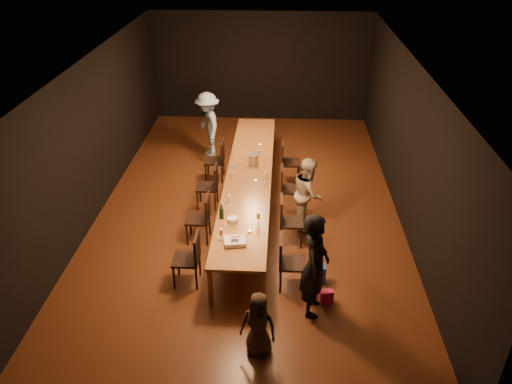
# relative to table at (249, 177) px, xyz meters

# --- Properties ---
(ground) EXTENTS (10.00, 10.00, 0.00)m
(ground) POSITION_rel_table_xyz_m (0.00, 0.00, -0.70)
(ground) COLOR #462211
(ground) RESTS_ON ground
(room_shell) EXTENTS (6.04, 10.04, 3.02)m
(room_shell) POSITION_rel_table_xyz_m (0.00, 0.00, 1.38)
(room_shell) COLOR black
(room_shell) RESTS_ON ground
(table) EXTENTS (0.90, 6.00, 0.75)m
(table) POSITION_rel_table_xyz_m (0.00, 0.00, 0.00)
(table) COLOR #8F5E29
(table) RESTS_ON ground
(chair_right_0) EXTENTS (0.42, 0.42, 0.93)m
(chair_right_0) POSITION_rel_table_xyz_m (0.85, -2.40, -0.24)
(chair_right_0) COLOR black
(chair_right_0) RESTS_ON ground
(chair_right_1) EXTENTS (0.42, 0.42, 0.93)m
(chair_right_1) POSITION_rel_table_xyz_m (0.85, -1.20, -0.24)
(chair_right_1) COLOR black
(chair_right_1) RESTS_ON ground
(chair_right_2) EXTENTS (0.42, 0.42, 0.93)m
(chair_right_2) POSITION_rel_table_xyz_m (0.85, 0.00, -0.24)
(chair_right_2) COLOR black
(chair_right_2) RESTS_ON ground
(chair_right_3) EXTENTS (0.42, 0.42, 0.93)m
(chair_right_3) POSITION_rel_table_xyz_m (0.85, 1.20, -0.24)
(chair_right_3) COLOR black
(chair_right_3) RESTS_ON ground
(chair_left_0) EXTENTS (0.42, 0.42, 0.93)m
(chair_left_0) POSITION_rel_table_xyz_m (-0.85, -2.40, -0.24)
(chair_left_0) COLOR black
(chair_left_0) RESTS_ON ground
(chair_left_1) EXTENTS (0.42, 0.42, 0.93)m
(chair_left_1) POSITION_rel_table_xyz_m (-0.85, -1.20, -0.24)
(chair_left_1) COLOR black
(chair_left_1) RESTS_ON ground
(chair_left_2) EXTENTS (0.42, 0.42, 0.93)m
(chair_left_2) POSITION_rel_table_xyz_m (-0.85, 0.00, -0.24)
(chair_left_2) COLOR black
(chair_left_2) RESTS_ON ground
(chair_left_3) EXTENTS (0.42, 0.42, 0.93)m
(chair_left_3) POSITION_rel_table_xyz_m (-0.85, 1.20, -0.24)
(chair_left_3) COLOR black
(chair_left_3) RESTS_ON ground
(woman_birthday) EXTENTS (0.46, 0.66, 1.70)m
(woman_birthday) POSITION_rel_table_xyz_m (1.16, -2.94, 0.15)
(woman_birthday) COLOR black
(woman_birthday) RESTS_ON ground
(woman_tan) EXTENTS (0.55, 0.70, 1.43)m
(woman_tan) POSITION_rel_table_xyz_m (1.15, -0.61, 0.01)
(woman_tan) COLOR #C7B795
(woman_tan) RESTS_ON ground
(man_blue) EXTENTS (0.93, 1.18, 1.60)m
(man_blue) POSITION_rel_table_xyz_m (-1.15, 2.43, 0.10)
(man_blue) COLOR #8BADD7
(man_blue) RESTS_ON ground
(child) EXTENTS (0.55, 0.42, 1.01)m
(child) POSITION_rel_table_xyz_m (0.38, -3.82, -0.20)
(child) COLOR #392820
(child) RESTS_ON ground
(gift_bag_red) EXTENTS (0.21, 0.15, 0.23)m
(gift_bag_red) POSITION_rel_table_xyz_m (1.39, -2.78, -0.59)
(gift_bag_red) COLOR #D11F5B
(gift_bag_red) RESTS_ON ground
(gift_bag_blue) EXTENTS (0.26, 0.18, 0.32)m
(gift_bag_blue) POSITION_rel_table_xyz_m (1.27, -2.28, -0.54)
(gift_bag_blue) COLOR #223F96
(gift_bag_blue) RESTS_ON ground
(birthday_cake) EXTENTS (0.38, 0.33, 0.08)m
(birthday_cake) POSITION_rel_table_xyz_m (-0.06, -2.33, 0.09)
(birthday_cake) COLOR white
(birthday_cake) RESTS_ON table
(plate_stack) EXTENTS (0.22, 0.22, 0.10)m
(plate_stack) POSITION_rel_table_xyz_m (-0.15, -1.74, 0.10)
(plate_stack) COLOR silver
(plate_stack) RESTS_ON table
(champagne_bottle) EXTENTS (0.10, 0.10, 0.33)m
(champagne_bottle) POSITION_rel_table_xyz_m (-0.36, -1.61, 0.22)
(champagne_bottle) COLOR black
(champagne_bottle) RESTS_ON table
(ice_bucket) EXTENTS (0.23, 0.23, 0.22)m
(ice_bucket) POSITION_rel_table_xyz_m (0.07, 0.47, 0.16)
(ice_bucket) COLOR #AAAAAF
(ice_bucket) RESTS_ON table
(wineglass_0) EXTENTS (0.06, 0.06, 0.21)m
(wineglass_0) POSITION_rel_table_xyz_m (-0.29, -2.24, 0.15)
(wineglass_0) COLOR beige
(wineglass_0) RESTS_ON table
(wineglass_1) EXTENTS (0.06, 0.06, 0.21)m
(wineglass_1) POSITION_rel_table_xyz_m (0.27, -1.73, 0.15)
(wineglass_1) COLOR beige
(wineglass_1) RESTS_ON table
(wineglass_2) EXTENTS (0.06, 0.06, 0.21)m
(wineglass_2) POSITION_rel_table_xyz_m (-0.27, -1.18, 0.15)
(wineglass_2) COLOR silver
(wineglass_2) RESTS_ON table
(wineglass_3) EXTENTS (0.06, 0.06, 0.21)m
(wineglass_3) POSITION_rel_table_xyz_m (0.33, -0.28, 0.15)
(wineglass_3) COLOR beige
(wineglass_3) RESTS_ON table
(wineglass_4) EXTENTS (0.06, 0.06, 0.21)m
(wineglass_4) POSITION_rel_table_xyz_m (-0.32, 0.07, 0.15)
(wineglass_4) COLOR silver
(wineglass_4) RESTS_ON table
(wineglass_5) EXTENTS (0.06, 0.06, 0.21)m
(wineglass_5) POSITION_rel_table_xyz_m (0.13, 0.71, 0.15)
(wineglass_5) COLOR silver
(wineglass_5) RESTS_ON table
(tealight_near) EXTENTS (0.05, 0.05, 0.03)m
(tealight_near) POSITION_rel_table_xyz_m (0.15, -2.00, 0.06)
(tealight_near) COLOR #B2B7B2
(tealight_near) RESTS_ON table
(tealight_mid) EXTENTS (0.05, 0.05, 0.03)m
(tealight_mid) POSITION_rel_table_xyz_m (0.15, -0.27, 0.06)
(tealight_mid) COLOR #B2B7B2
(tealight_mid) RESTS_ON table
(tealight_far) EXTENTS (0.05, 0.05, 0.03)m
(tealight_far) POSITION_rel_table_xyz_m (0.15, 1.41, 0.06)
(tealight_far) COLOR #B2B7B2
(tealight_far) RESTS_ON table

